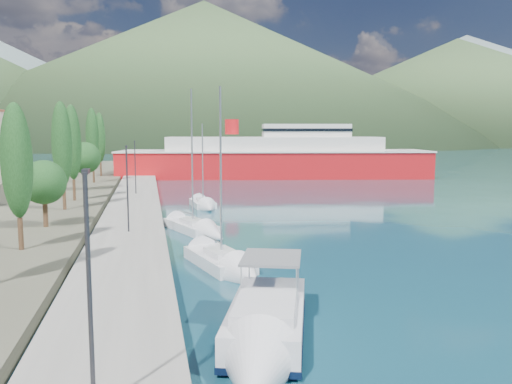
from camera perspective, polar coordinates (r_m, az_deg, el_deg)
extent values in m
plane|color=#144253|center=(141.19, -9.15, 3.55)|extent=(1400.00, 1400.00, 0.00)
cube|color=gray|center=(47.37, -13.85, -2.32)|extent=(5.00, 88.00, 0.80)
cone|color=slate|center=(711.00, -5.19, 13.39)|extent=(760.00, 760.00, 180.00)
cone|color=slate|center=(756.32, 22.71, 10.98)|extent=(640.00, 640.00, 140.00)
cone|color=#3D5A33|center=(426.37, -5.88, 13.44)|extent=(480.00, 480.00, 115.00)
cone|color=#3D5A33|center=(483.30, 21.85, 10.71)|extent=(420.00, 420.00, 90.00)
cylinder|color=#47301E|center=(33.37, -25.30, -4.34)|extent=(0.30, 0.30, 1.94)
ellipsoid|color=#1D481D|center=(32.86, -25.69, 3.25)|extent=(1.80, 1.80, 6.89)
cylinder|color=#47301E|center=(40.59, -22.93, -2.26)|extent=(0.36, 0.36, 2.06)
sphere|color=#1D481D|center=(40.31, -23.08, 1.04)|extent=(3.29, 3.29, 3.29)
cylinder|color=#47301E|center=(49.14, -21.06, -0.62)|extent=(0.30, 0.30, 2.17)
ellipsoid|color=#1D481D|center=(48.79, -21.31, 5.14)|extent=(1.80, 1.80, 7.71)
cylinder|color=#47301E|center=(55.41, -20.06, 0.21)|extent=(0.30, 0.30, 2.18)
ellipsoid|color=#1D481D|center=(55.10, -20.27, 5.34)|extent=(1.80, 1.80, 7.74)
cylinder|color=#47301E|center=(65.08, -18.90, 1.28)|extent=(0.36, 0.36, 2.43)
sphere|color=#1D481D|center=(64.89, -19.00, 3.72)|extent=(3.88, 3.88, 3.88)
cylinder|color=#47301E|center=(74.59, -18.06, 1.93)|extent=(0.30, 0.30, 2.32)
ellipsoid|color=#1D481D|center=(74.36, -18.20, 5.97)|extent=(1.80, 1.80, 8.21)
cylinder|color=#47301E|center=(85.64, -17.31, 2.52)|extent=(0.30, 0.30, 2.27)
ellipsoid|color=#1D481D|center=(85.44, -17.43, 5.97)|extent=(1.80, 1.80, 8.05)
cylinder|color=#2D2D33|center=(13.03, -18.49, -11.11)|extent=(0.12, 0.12, 6.00)
cube|color=#2D2D33|center=(12.71, -18.87, 2.24)|extent=(0.15, 0.50, 0.12)
cylinder|color=#2D2D33|center=(36.02, -14.48, 0.30)|extent=(0.12, 0.12, 6.00)
cube|color=#2D2D33|center=(36.07, -14.61, 5.08)|extent=(0.15, 0.50, 0.12)
cylinder|color=#2D2D33|center=(58.63, -13.64, 2.74)|extent=(0.12, 0.12, 6.00)
cube|color=#2D2D33|center=(58.76, -13.71, 5.68)|extent=(0.15, 0.50, 0.12)
cube|color=black|center=(19.75, 1.30, -16.41)|extent=(4.35, 6.89, 0.72)
cube|color=silver|center=(19.44, 1.31, -14.17)|extent=(4.71, 7.29, 1.14)
cube|color=black|center=(19.63, 1.31, -15.58)|extent=(4.79, 7.38, 0.23)
cube|color=silver|center=(18.42, 1.08, -12.98)|extent=(3.09, 3.82, 0.41)
cube|color=slate|center=(20.61, 1.77, -7.52)|extent=(3.14, 3.42, 0.10)
cone|color=silver|center=(15.61, -0.18, -20.50)|extent=(3.60, 3.99, 2.69)
cube|color=silver|center=(29.51, -4.26, -7.92)|extent=(3.75, 6.09, 0.91)
cube|color=silver|center=(29.02, -3.97, -6.93)|extent=(1.95, 2.56, 0.35)
cylinder|color=silver|center=(28.29, -4.05, 2.25)|extent=(0.12, 0.12, 9.59)
cone|color=silver|center=(26.33, -1.08, -9.72)|extent=(2.94, 3.17, 2.32)
cube|color=silver|center=(40.10, -7.45, -4.05)|extent=(4.17, 6.41, 0.85)
cube|color=silver|center=(39.64, -7.21, -3.34)|extent=(2.07, 2.72, 0.33)
cylinder|color=silver|center=(39.08, -7.32, 3.99)|extent=(0.12, 0.12, 10.41)
cone|color=silver|center=(36.71, -4.85, -5.02)|extent=(3.03, 3.40, 2.18)
cube|color=silver|center=(52.94, -6.13, -1.41)|extent=(2.46, 4.86, 0.80)
cube|color=silver|center=(52.56, -6.07, -0.88)|extent=(1.39, 1.98, 0.31)
cylinder|color=silver|center=(52.19, -6.12, 3.35)|extent=(0.12, 0.12, 8.05)
cone|color=silver|center=(50.03, -5.46, -1.88)|extent=(2.24, 2.36, 2.06)
cube|color=red|center=(87.45, 2.05, 3.02)|extent=(54.08, 20.17, 5.11)
cube|color=silver|center=(87.32, 2.05, 4.69)|extent=(54.50, 20.56, 0.27)
cube|color=silver|center=(87.29, 2.06, 5.41)|extent=(37.59, 15.43, 2.74)
cube|color=silver|center=(87.82, 5.66, 7.00)|extent=(15.80, 9.32, 2.19)
cylinder|color=red|center=(87.06, -2.78, 7.45)|extent=(2.37, 2.37, 2.56)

